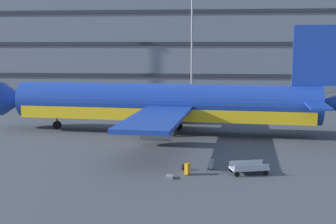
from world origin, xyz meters
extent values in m
plane|color=#424449|center=(0.00, 0.00, 0.00)|extent=(600.00, 600.00, 0.00)
cube|color=slate|center=(0.00, 54.23, 9.61)|extent=(179.34, 17.33, 19.21)
cube|color=#2D2D33|center=(0.00, 45.46, 3.20)|extent=(177.55, 0.24, 0.70)
cube|color=#2D2D33|center=(0.00, 45.46, 9.61)|extent=(177.55, 0.24, 0.70)
cube|color=#2D2D33|center=(0.00, 45.46, 16.01)|extent=(177.55, 0.24, 0.70)
cylinder|color=navy|center=(-1.77, 0.54, 3.21)|extent=(31.32, 6.55, 3.85)
cube|color=yellow|center=(-1.77, 0.54, 2.15)|extent=(30.08, 6.36, 1.23)
cone|color=navy|center=(-18.31, 2.00, 3.21)|extent=(3.39, 3.91, 3.66)
cone|color=navy|center=(15.07, -0.93, 3.50)|extent=(4.87, 3.47, 3.08)
cube|color=navy|center=(13.13, -0.76, 8.02)|extent=(4.63, 0.76, 5.77)
cube|color=navy|center=(12.41, -4.37, 3.69)|extent=(2.30, 5.91, 0.20)
cube|color=navy|center=(13.05, 2.92, 3.69)|extent=(2.30, 5.91, 0.20)
cube|color=navy|center=(-1.51, -7.97, 2.92)|extent=(5.52, 13.40, 0.36)
cube|color=navy|center=(-0.03, 8.88, 2.92)|extent=(5.52, 13.40, 0.36)
cylinder|color=#9E9EA3|center=(-1.80, -5.58, 1.57)|extent=(2.93, 2.35, 2.12)
cylinder|color=#9E9EA3|center=(-0.74, 6.58, 1.57)|extent=(2.93, 2.35, 2.12)
cylinder|color=black|center=(-13.54, 1.58, 0.45)|extent=(0.93, 0.43, 0.90)
cylinder|color=slate|center=(-13.54, 1.58, 1.09)|extent=(0.20, 0.20, 1.29)
cylinder|color=black|center=(-0.67, -1.19, 0.45)|extent=(0.93, 0.43, 0.90)
cylinder|color=slate|center=(-0.67, -1.19, 1.09)|extent=(0.20, 0.20, 1.29)
cylinder|color=black|center=(-0.38, 2.06, 0.45)|extent=(0.93, 0.43, 0.90)
cylinder|color=slate|center=(-0.38, 2.06, 1.09)|extent=(0.20, 0.20, 1.29)
cylinder|color=gray|center=(-0.36, 40.46, 11.37)|extent=(0.36, 0.36, 22.74)
cube|color=orange|center=(1.36, -14.44, 0.44)|extent=(0.43, 0.52, 0.78)
cylinder|color=#333338|center=(1.37, -14.59, 0.88)|extent=(0.02, 0.02, 0.12)
cylinder|color=#333338|center=(1.48, -14.36, 0.88)|extent=(0.02, 0.02, 0.12)
cube|color=black|center=(1.43, -14.48, 0.94)|extent=(0.13, 0.23, 0.02)
cylinder|color=black|center=(1.19, -14.56, 0.03)|extent=(0.05, 0.04, 0.05)
cylinder|color=black|center=(1.34, -14.24, 0.03)|extent=(0.05, 0.04, 0.05)
cylinder|color=black|center=(1.37, -14.65, 0.03)|extent=(0.05, 0.04, 0.05)
cylinder|color=black|center=(1.53, -14.32, 0.03)|extent=(0.05, 0.04, 0.05)
cube|color=gray|center=(3.04, -12.87, 0.38)|extent=(0.35, 0.47, 0.67)
cylinder|color=#333338|center=(3.06, -13.00, 0.80)|extent=(0.02, 0.02, 0.16)
cylinder|color=#333338|center=(3.14, -12.79, 0.80)|extent=(0.02, 0.02, 0.16)
cube|color=black|center=(3.10, -12.90, 0.88)|extent=(0.10, 0.23, 0.02)
cylinder|color=black|center=(2.90, -13.00, 0.03)|extent=(0.05, 0.04, 0.05)
cylinder|color=black|center=(3.01, -12.69, 0.03)|extent=(0.05, 0.04, 0.05)
cylinder|color=black|center=(3.07, -13.06, 0.03)|extent=(0.05, 0.04, 0.05)
cylinder|color=black|center=(3.18, -12.75, 0.03)|extent=(0.05, 0.04, 0.05)
cube|color=gray|center=(0.18, -15.43, 0.10)|extent=(0.49, 0.65, 0.20)
cube|color=black|center=(0.17, -15.09, 0.10)|extent=(0.24, 0.04, 0.02)
ellipsoid|color=black|center=(1.02, -13.34, 0.22)|extent=(0.33, 0.37, 0.45)
ellipsoid|color=black|center=(1.13, -13.37, 0.16)|extent=(0.17, 0.25, 0.20)
torus|color=black|center=(0.98, -13.33, 0.46)|extent=(0.03, 0.08, 0.08)
cube|color=black|center=(0.93, -13.23, 0.22)|extent=(0.03, 0.04, 0.38)
cube|color=black|center=(0.89, -13.40, 0.22)|extent=(0.03, 0.04, 0.38)
cube|color=#B7B7BC|center=(5.63, -13.85, 0.42)|extent=(2.84, 1.91, 0.12)
cylinder|color=#4C4C51|center=(4.03, -14.26, 0.18)|extent=(0.69, 0.22, 0.05)
cube|color=#B7B7BC|center=(5.79, -14.44, 0.62)|extent=(2.40, 0.66, 0.40)
cube|color=#B7B7BC|center=(5.48, -13.25, 0.62)|extent=(2.40, 0.66, 0.40)
cylinder|color=black|center=(4.76, -14.64, 0.18)|extent=(0.37, 0.19, 0.36)
cylinder|color=black|center=(4.49, -13.57, 0.18)|extent=(0.37, 0.19, 0.36)
cylinder|color=black|center=(6.78, -14.12, 0.18)|extent=(0.37, 0.19, 0.36)
cylinder|color=black|center=(6.50, -13.05, 0.18)|extent=(0.37, 0.19, 0.36)
camera|label=1|loc=(2.65, -44.09, 8.75)|focal=46.98mm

